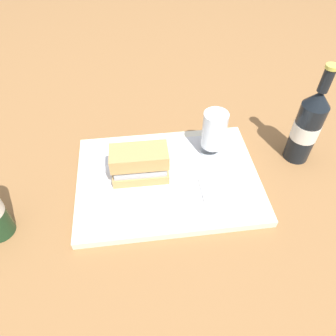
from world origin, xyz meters
name	(u,v)px	position (x,y,z in m)	size (l,w,h in m)	color
ground_plane	(168,182)	(0.00, 0.00, 0.00)	(3.00, 3.00, 0.00)	olive
tray	(168,179)	(0.00, 0.00, 0.01)	(0.44, 0.32, 0.02)	beige
placemat	(168,176)	(0.00, 0.00, 0.02)	(0.38, 0.27, 0.00)	silver
plate	(141,178)	(-0.07, -0.01, 0.03)	(0.19, 0.19, 0.01)	white
sandwich	(141,164)	(-0.06, -0.01, 0.08)	(0.13, 0.07, 0.08)	tan
beer_glass	(214,133)	(0.12, 0.07, 0.09)	(0.06, 0.06, 0.12)	silver
napkin_folded	(220,188)	(0.12, -0.06, 0.02)	(0.09, 0.07, 0.01)	white
beer_bottle	(307,126)	(0.35, 0.05, 0.10)	(0.07, 0.07, 0.27)	black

